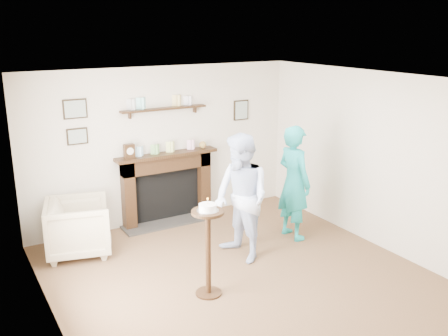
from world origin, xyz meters
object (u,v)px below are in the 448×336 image
(pedestal_table, at_px, (208,236))
(man, at_px, (241,258))
(woman, at_px, (292,236))
(armchair, at_px, (81,253))

(pedestal_table, bearing_deg, man, 36.31)
(man, distance_m, woman, 1.09)
(armchair, relative_size, man, 0.50)
(man, bearing_deg, armchair, -129.65)
(man, height_order, woman, man)
(armchair, bearing_deg, pedestal_table, -137.23)
(man, bearing_deg, woman, 96.70)
(man, relative_size, pedestal_table, 1.43)
(woman, bearing_deg, man, 99.22)
(woman, distance_m, pedestal_table, 2.22)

